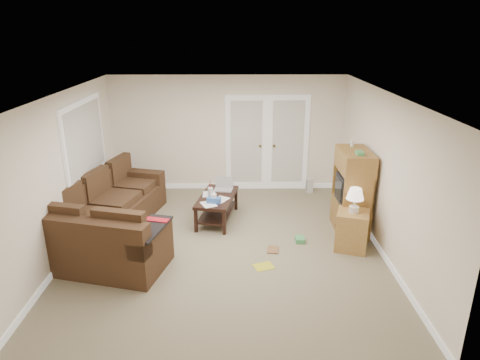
{
  "coord_description": "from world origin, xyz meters",
  "views": [
    {
      "loc": [
        0.18,
        -6.28,
        3.43
      ],
      "look_at": [
        0.24,
        0.21,
        1.1
      ],
      "focal_mm": 32.0,
      "sensor_mm": 36.0,
      "label": 1
    }
  ],
  "objects_px": {
    "side_cabinet": "(352,227)",
    "coffee_table": "(217,207)",
    "sectional_sofa": "(106,222)",
    "tv_armoire": "(352,191)"
  },
  "relations": [
    {
      "from": "side_cabinet",
      "to": "coffee_table",
      "type": "bearing_deg",
      "value": 171.17
    },
    {
      "from": "coffee_table",
      "to": "side_cabinet",
      "type": "relative_size",
      "value": 1.22
    },
    {
      "from": "sectional_sofa",
      "to": "side_cabinet",
      "type": "xyz_separation_m",
      "value": [
        4.04,
        -0.25,
        0.01
      ]
    },
    {
      "from": "sectional_sofa",
      "to": "side_cabinet",
      "type": "height_order",
      "value": "side_cabinet"
    },
    {
      "from": "sectional_sofa",
      "to": "side_cabinet",
      "type": "bearing_deg",
      "value": 10.69
    },
    {
      "from": "sectional_sofa",
      "to": "coffee_table",
      "type": "xyz_separation_m",
      "value": [
        1.82,
        0.87,
        -0.1
      ]
    },
    {
      "from": "sectional_sofa",
      "to": "tv_armoire",
      "type": "xyz_separation_m",
      "value": [
        4.18,
        0.42,
        0.38
      ]
    },
    {
      "from": "sectional_sofa",
      "to": "side_cabinet",
      "type": "distance_m",
      "value": 4.05
    },
    {
      "from": "side_cabinet",
      "to": "tv_armoire",
      "type": "bearing_deg",
      "value": 96.3
    },
    {
      "from": "sectional_sofa",
      "to": "coffee_table",
      "type": "height_order",
      "value": "sectional_sofa"
    }
  ]
}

